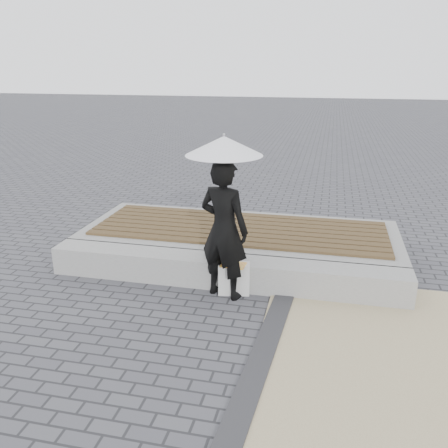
# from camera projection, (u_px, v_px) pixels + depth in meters

# --- Properties ---
(ground) EXTENTS (80.00, 80.00, 0.00)m
(ground) POSITION_uv_depth(u_px,v_px,m) (191.00, 348.00, 5.14)
(ground) COLOR #47484C
(ground) RESTS_ON ground
(edging_band) EXTENTS (0.61, 5.20, 0.04)m
(edging_band) POSITION_uv_depth(u_px,v_px,m) (251.00, 385.00, 4.52)
(edging_band) COLOR #2D2D30
(edging_band) RESTS_ON ground
(seating_ledge) EXTENTS (5.00, 0.45, 0.40)m
(seating_ledge) POSITION_uv_depth(u_px,v_px,m) (223.00, 271.00, 6.56)
(seating_ledge) COLOR #9C9C97
(seating_ledge) RESTS_ON ground
(timber_platform) EXTENTS (5.00, 2.00, 0.40)m
(timber_platform) POSITION_uv_depth(u_px,v_px,m) (240.00, 241.00, 7.66)
(timber_platform) COLOR gray
(timber_platform) RESTS_ON ground
(timber_decking) EXTENTS (4.60, 1.60, 0.04)m
(timber_decking) POSITION_uv_depth(u_px,v_px,m) (240.00, 228.00, 7.59)
(timber_decking) COLOR brown
(timber_decking) RESTS_ON timber_platform
(woman) EXTENTS (0.78, 0.63, 1.85)m
(woman) POSITION_uv_depth(u_px,v_px,m) (224.00, 230.00, 6.03)
(woman) COLOR black
(woman) RESTS_ON ground
(parasol) EXTENTS (0.95, 0.95, 1.22)m
(parasol) POSITION_uv_depth(u_px,v_px,m) (224.00, 146.00, 5.68)
(parasol) COLOR #ADADB2
(parasol) RESTS_ON ground
(handbag) EXTENTS (0.32, 0.18, 0.21)m
(handbag) POSITION_uv_depth(u_px,v_px,m) (219.00, 248.00, 6.54)
(handbag) COLOR black
(handbag) RESTS_ON seating_ledge
(canvas_tote) EXTENTS (0.44, 0.24, 0.44)m
(canvas_tote) POSITION_uv_depth(u_px,v_px,m) (234.00, 279.00, 6.29)
(canvas_tote) COLOR silver
(canvas_tote) RESTS_ON ground
(magazine) EXTENTS (0.33, 0.25, 0.01)m
(magazine) POSITION_uv_depth(u_px,v_px,m) (233.00, 265.00, 6.17)
(magazine) COLOR #D84C2E
(magazine) RESTS_ON canvas_tote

